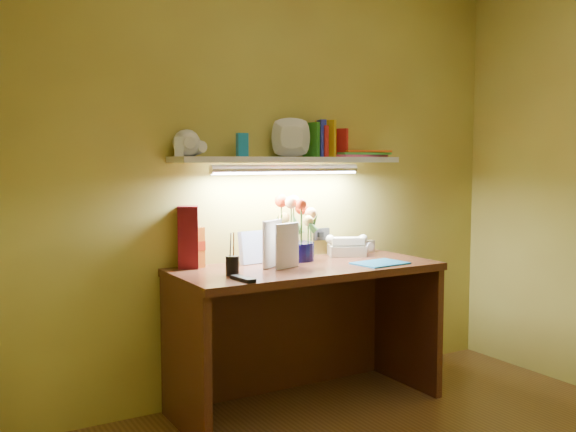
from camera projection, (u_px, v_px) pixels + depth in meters
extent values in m
cube|color=#3A1810|center=(307.00, 336.00, 3.37)|extent=(1.40, 0.60, 0.75)
cube|color=#B5B5B9|center=(368.00, 246.00, 3.82)|extent=(0.07, 0.04, 0.07)
cube|color=#500B11|center=(188.00, 237.00, 3.24)|extent=(0.13, 0.13, 0.32)
cylinder|color=black|center=(232.00, 259.00, 3.05)|extent=(0.08, 0.08, 0.16)
cube|color=black|center=(243.00, 279.00, 2.92)|extent=(0.06, 0.16, 0.02)
cube|color=#177BC1|center=(380.00, 263.00, 3.39)|extent=(0.29, 0.22, 0.01)
imported|color=beige|center=(264.00, 246.00, 3.20)|extent=(0.17, 0.11, 0.24)
imported|color=silver|center=(276.00, 247.00, 3.18)|extent=(0.17, 0.07, 0.23)
cube|color=silver|center=(290.00, 160.00, 3.44)|extent=(1.30, 0.25, 0.03)
imported|color=silver|center=(190.00, 146.00, 3.14)|extent=(0.15, 0.15, 0.11)
imported|color=silver|center=(203.00, 148.00, 3.19)|extent=(0.12, 0.12, 0.09)
imported|color=silver|center=(292.00, 152.00, 3.44)|extent=(0.28, 0.28, 0.05)
cube|color=silver|center=(179.00, 147.00, 3.14)|extent=(0.05, 0.05, 0.10)
cube|color=#177BC1|center=(242.00, 145.00, 3.33)|extent=(0.06, 0.05, 0.12)
cube|color=red|center=(322.00, 141.00, 3.55)|extent=(0.03, 0.12, 0.17)
cube|color=gold|center=(326.00, 139.00, 3.58)|extent=(0.07, 0.13, 0.20)
cube|color=#222BA9|center=(320.00, 139.00, 3.57)|extent=(0.08, 0.15, 0.20)
cube|color=#298121|center=(311.00, 140.00, 3.54)|extent=(0.04, 0.12, 0.19)
cube|color=red|center=(339.00, 143.00, 3.63)|extent=(0.07, 0.11, 0.16)
cube|color=#F55A9E|center=(353.00, 156.00, 3.71)|extent=(0.36, 0.28, 0.01)
cube|color=#49CB51|center=(358.00, 154.00, 3.71)|extent=(0.33, 0.25, 0.01)
cube|color=#F75D18|center=(362.00, 151.00, 3.71)|extent=(0.31, 0.25, 0.01)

